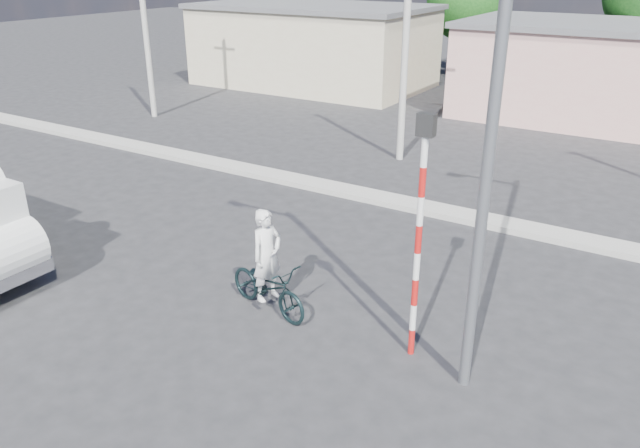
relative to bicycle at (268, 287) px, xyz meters
The scene contains 8 objects.
ground_plane 1.45m from the bicycle, 97.32° to the right, with size 120.00×120.00×0.00m, color #262628.
median 6.69m from the bicycle, 91.47° to the left, with size 40.00×0.80×0.16m, color #99968E.
bicycle is the anchor object (origin of this frame).
cyclist 0.39m from the bicycle, ahead, with size 0.68×0.45×1.88m, color silver.
traffic_pole 3.66m from the bicycle, ahead, with size 0.28×0.18×4.36m.
streetlight 5.94m from the bicycle, ahead, with size 2.34×0.22×9.00m.
building_row 20.75m from the bicycle, 87.43° to the left, with size 37.80×7.30×4.44m.
utility_poles 11.65m from the bicycle, 73.90° to the left, with size 35.40×0.24×8.00m.
Camera 1 is at (6.79, -7.30, 6.55)m, focal length 35.00 mm.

